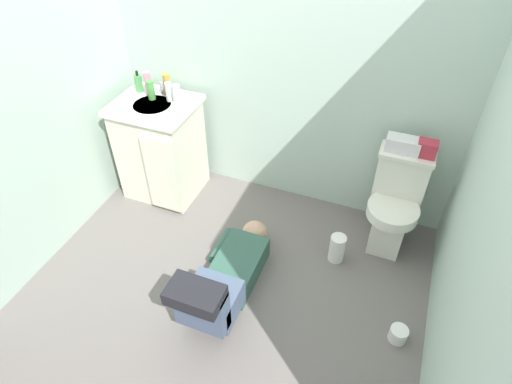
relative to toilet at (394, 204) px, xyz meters
The scene contains 18 objects.
ground_plane 1.27m from the toilet, 140.25° to the right, with size 3.08×3.06×0.04m, color slate.
wall_back 1.28m from the toilet, 162.28° to the left, with size 2.74×0.08×2.40m, color #AEC7B8.
wall_left 2.53m from the toilet, 161.11° to the right, with size 0.08×2.06×2.40m, color #AEC7B8.
wall_right 1.21m from the toilet, 62.59° to the right, with size 0.08×2.06×2.40m, color #AEC7B8.
toilet is the anchor object (origin of this frame).
vanity_cabinet 1.83m from the toilet, behind, with size 0.60×0.53×0.82m.
faucet 1.90m from the toilet, behind, with size 0.02×0.02×0.10m, color silver.
person_plumber 1.29m from the toilet, 135.36° to the right, with size 0.39×1.06×0.52m.
tissue_box 0.44m from the toilet, 116.43° to the left, with size 0.22×0.11×0.10m, color silver.
toiletry_bag 0.46m from the toilet, 40.77° to the left, with size 0.12×0.09×0.11m, color #B22D3F.
soap_dispenser 2.08m from the toilet, behind, with size 0.06×0.06×0.17m.
bottle_pink 2.00m from the toilet, behind, with size 0.06×0.06×0.18m, color pink.
bottle_green 1.94m from the toilet, behind, with size 0.05×0.05×0.14m, color #4A9846.
bottle_amber 1.87m from the toilet, behind, with size 0.05×0.05×0.17m, color #C08C34.
bottle_white 1.81m from the toilet, behind, with size 0.05×0.05×0.14m, color silver.
bottle_clear 1.74m from the toilet, behind, with size 0.06×0.06×0.14m, color silver.
paper_towel_roll 0.51m from the toilet, 133.20° to the right, with size 0.11×0.11×0.22m, color white.
toilet_paper_roll 0.89m from the toilet, 76.00° to the right, with size 0.11×0.11×0.10m, color white.
Camera 1 is at (0.85, -1.67, 2.44)m, focal length 30.64 mm.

